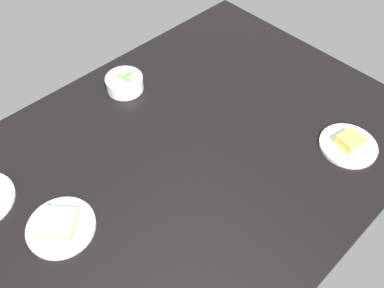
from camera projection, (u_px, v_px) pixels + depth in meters
dining_table at (192, 152)px, 130.87cm from camera, size 146.26×108.44×4.00cm
plate_sandwich at (61, 226)px, 109.63cm from camera, size 18.90×18.90×4.67cm
bowl_peas at (125, 83)px, 145.34cm from camera, size 13.65×13.65×6.54cm
plate_cheese at (349, 144)px, 128.71cm from camera, size 18.41×18.41×4.66cm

